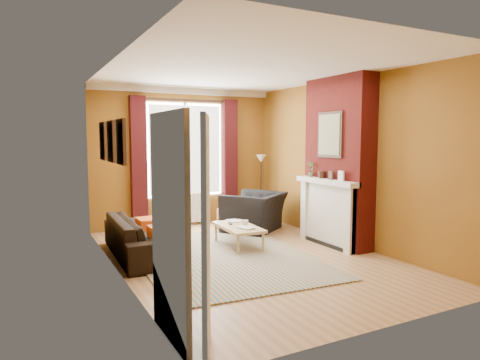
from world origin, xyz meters
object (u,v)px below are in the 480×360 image
at_px(armchair, 254,212).
at_px(coffee_table, 238,228).
at_px(wicker_stool, 225,219).
at_px(floor_lamp, 261,169).
at_px(sofa, 141,237).

bearing_deg(armchair, coffee_table, 12.81).
xyz_separation_m(wicker_stool, floor_lamp, (1.01, 0.32, 0.94)).
bearing_deg(coffee_table, armchair, 52.39).
relative_size(sofa, armchair, 1.79).
height_order(armchair, floor_lamp, floor_lamp).
bearing_deg(floor_lamp, coffee_table, -129.59).
bearing_deg(sofa, wicker_stool, -57.57).
height_order(wicker_stool, floor_lamp, floor_lamp).
bearing_deg(wicker_stool, coffee_table, -106.15).
xyz_separation_m(armchair, wicker_stool, (-0.43, 0.43, -0.17)).
bearing_deg(sofa, armchair, -71.13).
bearing_deg(coffee_table, sofa, 175.26).
xyz_separation_m(armchair, floor_lamp, (0.58, 0.74, 0.76)).
distance_m(wicker_stool, floor_lamp, 1.41).
bearing_deg(floor_lamp, armchair, -127.91).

